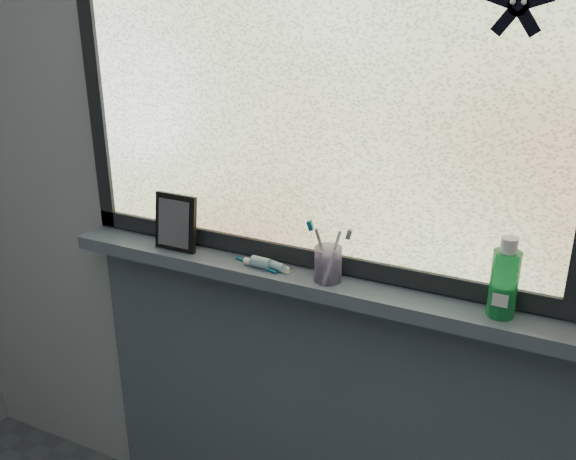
{
  "coord_description": "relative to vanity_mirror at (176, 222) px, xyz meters",
  "views": [
    {
      "loc": [
        0.59,
        -0.21,
        1.78
      ],
      "look_at": [
        -0.03,
        1.05,
        1.22
      ],
      "focal_mm": 40.0,
      "sensor_mm": 36.0,
      "label": 1
    }
  ],
  "objects": [
    {
      "name": "mouthwash_bottle",
      "position": [
        0.93,
        0.01,
        0.02
      ],
      "size": [
        0.09,
        0.09,
        0.17
      ],
      "primitive_type": "cylinder",
      "rotation": [
        0.0,
        0.0,
        -0.37
      ],
      "color": "green",
      "rests_on": "windowsill"
    },
    {
      "name": "frame_left",
      "position": [
        -0.3,
        0.06,
        0.43
      ],
      "size": [
        0.05,
        0.03,
        1.1
      ],
      "primitive_type": "cube",
      "color": "black",
      "rests_on": "wall_back"
    },
    {
      "name": "vanity_mirror",
      "position": [
        0.0,
        0.0,
        0.0
      ],
      "size": [
        0.13,
        0.07,
        0.17
      ],
      "primitive_type": "cube",
      "rotation": [
        0.0,
        0.0,
        0.0
      ],
      "color": "black",
      "rests_on": "windowsill"
    },
    {
      "name": "windowsill",
      "position": [
        0.47,
        0.01,
        -0.1
      ],
      "size": [
        1.62,
        0.14,
        0.04
      ],
      "primitive_type": "cube",
      "color": "#4C5665",
      "rests_on": "wall_back"
    },
    {
      "name": "starfish_sticker",
      "position": [
        0.87,
        0.05,
        0.62
      ],
      "size": [
        0.15,
        0.02,
        0.15
      ],
      "primitive_type": null,
      "color": "black",
      "rests_on": "window_pane"
    },
    {
      "name": "frame_bottom",
      "position": [
        0.47,
        0.06,
        -0.05
      ],
      "size": [
        1.6,
        0.03,
        0.05
      ],
      "primitive_type": "cube",
      "color": "black",
      "rests_on": "windowsill"
    },
    {
      "name": "window_pane",
      "position": [
        0.47,
        0.06,
        0.43
      ],
      "size": [
        1.5,
        0.01,
        1.0
      ],
      "primitive_type": "cube",
      "color": "silver",
      "rests_on": "wall_back"
    },
    {
      "name": "sill_apron",
      "position": [
        0.47,
        0.07,
        -0.61
      ],
      "size": [
        1.62,
        0.02,
        0.98
      ],
      "primitive_type": "cube",
      "color": "#4C5665",
      "rests_on": "floor"
    },
    {
      "name": "wall_back",
      "position": [
        0.47,
        0.09,
        0.15
      ],
      "size": [
        3.0,
        0.01,
        2.5
      ],
      "primitive_type": "cube",
      "color": "#9EA3A8",
      "rests_on": "ground"
    },
    {
      "name": "toothbrush_cup",
      "position": [
        0.48,
        -0.0,
        -0.04
      ],
      "size": [
        0.09,
        0.09,
        0.1
      ],
      "primitive_type": "cylinder",
      "rotation": [
        0.0,
        0.0,
        0.19
      ],
      "color": "#B7A1D5",
      "rests_on": "windowsill"
    },
    {
      "name": "toothpaste_tube",
      "position": [
        0.3,
        -0.01,
        -0.07
      ],
      "size": [
        0.18,
        0.06,
        0.03
      ],
      "primitive_type": null,
      "rotation": [
        0.0,
        0.0,
        -0.13
      ],
      "color": "silver",
      "rests_on": "windowsill"
    },
    {
      "name": "toothbrush_lying",
      "position": [
        0.27,
        -0.01,
        -0.08
      ],
      "size": [
        0.19,
        0.06,
        0.01
      ],
      "primitive_type": null,
      "rotation": [
        0.0,
        0.0,
        -0.25
      ],
      "color": "#0C5A6D",
      "rests_on": "windowsill"
    }
  ]
}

